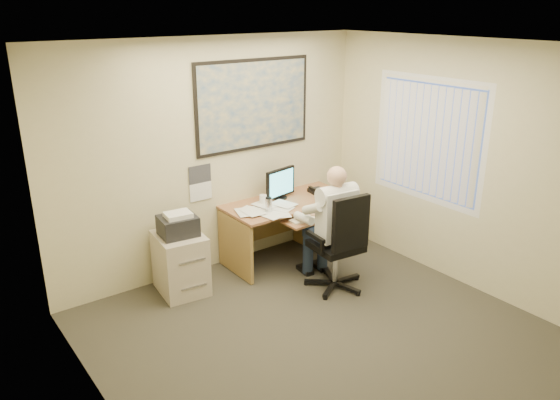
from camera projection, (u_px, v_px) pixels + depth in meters
room_shell at (349, 214)px, 4.58m from camera, size 4.00×4.50×2.70m
desk at (308, 218)px, 6.95m from camera, size 1.60×0.97×1.12m
world_map at (254, 105)px, 6.38m from camera, size 1.56×0.03×1.06m
wall_calendar at (200, 183)px, 6.25m from camera, size 0.28×0.01×0.42m
window_blinds at (428, 140)px, 6.22m from camera, size 0.06×1.40×1.30m
filing_cabinet at (180, 258)px, 5.95m from camera, size 0.54×0.63×0.94m
office_chair at (339, 261)px, 6.03m from camera, size 0.75×0.75×1.14m
person at (335, 228)px, 5.97m from camera, size 0.66×0.88×1.40m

